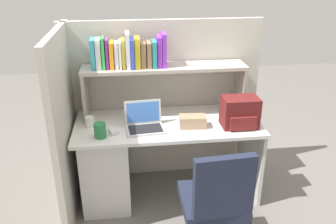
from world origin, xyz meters
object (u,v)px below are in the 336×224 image
computer_mouse (114,131)px  office_chair (214,212)px  tissue_box (192,121)px  snack_canister (100,130)px  paper_cup (90,122)px  laptop (144,123)px  backpack (240,113)px

computer_mouse → office_chair: size_ratio=0.11×
tissue_box → office_chair: size_ratio=0.24×
snack_canister → office_chair: size_ratio=0.13×
paper_cup → office_chair: (0.90, -0.80, -0.38)m
laptop → snack_canister: laptop is taller
computer_mouse → office_chair: bearing=-62.8°
laptop → office_chair: size_ratio=0.36×
office_chair → snack_canister: bearing=-41.4°
tissue_box → snack_canister: (-0.76, -0.10, 0.01)m
snack_canister → office_chair: office_chair is taller
tissue_box → backpack: bearing=-1.0°
tissue_box → snack_canister: 0.77m
paper_cup → office_chair: bearing=-41.9°
snack_canister → computer_mouse: bearing=30.4°
computer_mouse → tissue_box: 0.66m
laptop → computer_mouse: size_ratio=3.18×
backpack → paper_cup: bearing=173.7°
computer_mouse → office_chair: 1.02m
office_chair → tissue_box: bearing=-91.4°
tissue_box → laptop: bearing=-179.4°
laptop → tissue_box: bearing=-2.9°
computer_mouse → office_chair: office_chair is taller
backpack → snack_canister: (-1.16, -0.06, -0.06)m
backpack → snack_canister: backpack is taller
tissue_box → paper_cup: bearing=176.5°
computer_mouse → paper_cup: bearing=125.3°
backpack → office_chair: 0.89m
backpack → paper_cup: size_ratio=3.29×
backpack → computer_mouse: size_ratio=2.88×
paper_cup → office_chair: size_ratio=0.10×
laptop → snack_canister: (-0.36, -0.12, 0.01)m
computer_mouse → paper_cup: (-0.20, 0.14, 0.03)m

